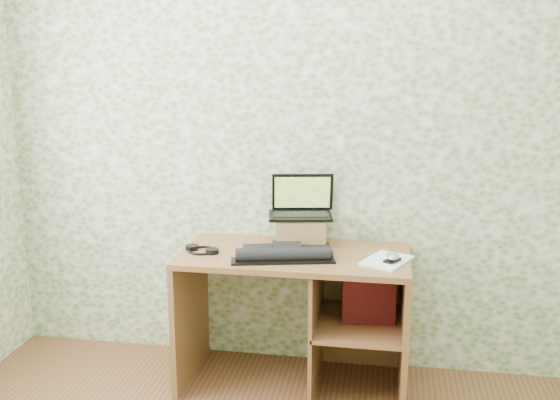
% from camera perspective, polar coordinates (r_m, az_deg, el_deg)
% --- Properties ---
extents(wall_back, '(3.50, 0.00, 3.50)m').
position_cam_1_polar(wall_back, '(3.48, 2.15, 5.33)').
color(wall_back, white).
rests_on(wall_back, ground).
extents(desk, '(1.20, 0.60, 0.75)m').
position_cam_1_polar(desk, '(3.41, 2.71, -9.11)').
color(desk, brown).
rests_on(desk, floor).
extents(riser, '(0.30, 0.27, 0.16)m').
position_cam_1_polar(riser, '(3.41, 1.84, -2.88)').
color(riser, '#A17648').
rests_on(riser, desk).
extents(laptop, '(0.38, 0.30, 0.23)m').
position_cam_1_polar(laptop, '(3.41, 1.94, -0.55)').
color(laptop, black).
rests_on(laptop, riser).
extents(keyboard, '(0.53, 0.37, 0.07)m').
position_cam_1_polar(keyboard, '(3.22, 0.49, -4.85)').
color(keyboard, black).
rests_on(keyboard, desk).
extents(headphones, '(0.20, 0.19, 0.02)m').
position_cam_1_polar(headphones, '(3.35, -7.14, -4.54)').
color(headphones, black).
rests_on(headphones, desk).
extents(notepad, '(0.29, 0.33, 0.01)m').
position_cam_1_polar(notepad, '(3.20, 9.71, -5.48)').
color(notepad, white).
rests_on(notepad, desk).
extents(mouse, '(0.11, 0.12, 0.03)m').
position_cam_1_polar(mouse, '(3.17, 10.24, -5.25)').
color(mouse, '#B9B9BB').
rests_on(mouse, notepad).
extents(pen, '(0.05, 0.12, 0.01)m').
position_cam_1_polar(pen, '(3.22, 10.31, -5.20)').
color(pen, black).
rests_on(pen, notepad).
extents(red_box, '(0.29, 0.12, 0.33)m').
position_cam_1_polar(red_box, '(3.33, 8.11, -8.38)').
color(red_box, maroon).
rests_on(red_box, desk).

